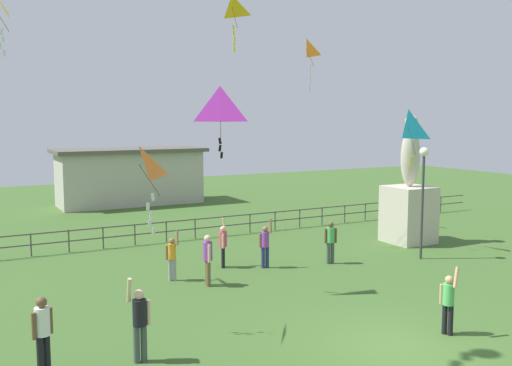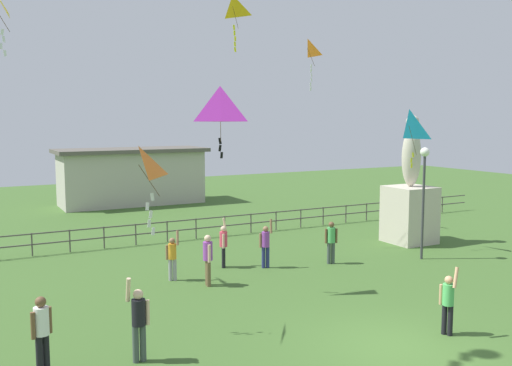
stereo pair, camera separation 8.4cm
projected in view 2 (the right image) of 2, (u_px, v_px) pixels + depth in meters
The scene contains 18 objects.
ground_plane at pixel (396, 347), 13.84m from camera, with size 80.00×80.00×0.00m, color #3D6028.
statue_monument at pixel (410, 204), 25.38m from camera, with size 1.88×1.88×5.69m.
lamppost at pixel (424, 178), 22.18m from camera, with size 0.36×0.36×4.43m.
person_0 at pixel (224, 243), 21.16m from camera, with size 0.37×0.45×1.84m.
person_1 at pixel (139, 319), 12.91m from camera, with size 0.52×0.33×2.00m.
person_2 at pixel (42, 330), 12.30m from camera, with size 0.47×0.32×1.73m.
person_3 at pixel (331, 240), 21.70m from camera, with size 0.47×0.30×1.63m.
person_4 at pixel (448, 300), 14.53m from camera, with size 0.29×0.50×1.83m.
person_5 at pixel (266, 243), 21.10m from camera, with size 0.46×0.36×1.85m.
person_6 at pixel (172, 255), 19.44m from camera, with size 0.45×0.36×1.75m.
person_7 at pixel (208, 257), 18.83m from camera, with size 0.32×0.51×1.72m.
kite_0 at pixel (409, 127), 23.24m from camera, with size 0.90×1.10×2.37m.
kite_1 at pixel (233, 9), 22.98m from camera, with size 0.80×1.05×2.22m.
kite_4 at pixel (139, 167), 14.18m from camera, with size 1.12×1.27×2.20m.
kite_5 at pixel (220, 107), 17.65m from camera, with size 1.28×0.95×2.19m.
kite_6 at pixel (308, 51), 27.73m from camera, with size 0.68×0.93×2.48m.
waterfront_railing at pixel (180, 227), 25.90m from camera, with size 36.02×0.06×0.95m.
pavilion_building at pixel (132, 176), 36.83m from camera, with size 9.50×3.86×3.62m.
Camera 2 is at (-9.29, -10.12, 5.54)m, focal length 39.91 mm.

